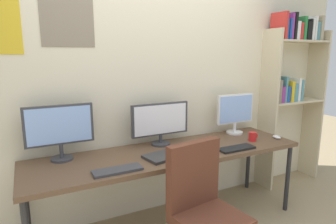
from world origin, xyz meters
The scene contains 11 objects.
wall_back centered at (0.00, 1.02, 1.30)m, with size 4.90×0.11×2.60m.
desk centered at (0.00, 0.60, 0.69)m, with size 2.50×0.68×0.74m.
bookshelf centered at (1.76, 0.83, 1.34)m, with size 0.83×0.28×2.05m.
monitor_left centered at (-0.90, 0.81, 1.01)m, with size 0.54×0.18×0.46m.
monitor_center centered at (0.00, 0.81, 0.97)m, with size 0.58×0.18×0.41m.
monitor_right centered at (0.90, 0.81, 0.98)m, with size 0.46×0.18×0.43m.
keyboard_left centered at (-0.56, 0.37, 0.75)m, with size 0.37×0.13×0.02m, color #38383D.
keyboard_right centered at (0.56, 0.37, 0.75)m, with size 0.36×0.13×0.02m, color black.
computer_mouse centered at (1.16, 0.45, 0.76)m, with size 0.06×0.10×0.03m, color silver.
laptop_closed centered at (-0.12, 0.48, 0.75)m, with size 0.32×0.22×0.02m, color #2D2D2D.
coffee_mug centered at (0.88, 0.51, 0.79)m, with size 0.11×0.08×0.09m.
Camera 1 is at (-1.12, -1.59, 1.60)m, focal length 30.67 mm.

